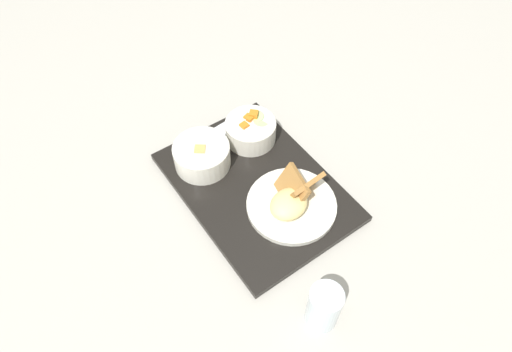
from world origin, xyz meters
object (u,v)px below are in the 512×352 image
at_px(bowl_salad, 251,129).
at_px(bowl_soup, 202,154).
at_px(plate_main, 292,202).
at_px(glass_water, 323,308).
at_px(knife, 211,132).
at_px(spoon, 220,133).

height_order(bowl_salad, bowl_soup, bowl_salad).
xyz_separation_m(bowl_salad, bowl_soup, (0.01, -0.13, 0.00)).
xyz_separation_m(plate_main, glass_water, (0.23, -0.08, 0.01)).
distance_m(bowl_salad, knife, 0.10).
height_order(plate_main, spoon, plate_main).
xyz_separation_m(bowl_soup, spoon, (-0.06, 0.08, -0.03)).
distance_m(plate_main, knife, 0.28).
height_order(bowl_soup, knife, bowl_soup).
relative_size(bowl_salad, knife, 0.68).
height_order(plate_main, glass_water, glass_water).
bearing_deg(glass_water, bowl_salad, 167.23).
distance_m(spoon, glass_water, 0.49).
distance_m(bowl_soup, knife, 0.10).
bearing_deg(spoon, bowl_salad, -49.81).
height_order(knife, spoon, same).
xyz_separation_m(bowl_soup, knife, (-0.07, 0.06, -0.03)).
bearing_deg(glass_water, spoon, 175.06).
xyz_separation_m(bowl_soup, plate_main, (0.20, 0.11, -0.01)).
height_order(bowl_salad, plate_main, plate_main).
distance_m(plate_main, glass_water, 0.24).
bearing_deg(knife, glass_water, -102.66).
xyz_separation_m(bowl_salad, knife, (-0.06, -0.08, -0.03)).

